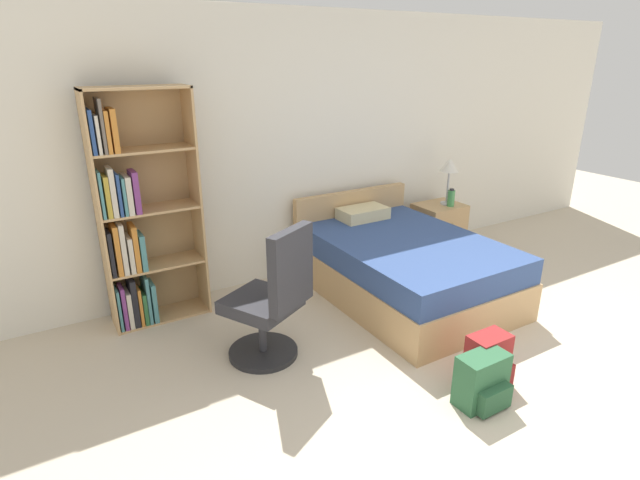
{
  "coord_description": "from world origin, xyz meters",
  "views": [
    {
      "loc": [
        -2.53,
        -1.14,
        2.19
      ],
      "look_at": [
        -0.67,
        1.98,
        0.83
      ],
      "focal_mm": 28.0,
      "sensor_mm": 36.0,
      "label": 1
    }
  ],
  "objects_px": {
    "water_bottle": "(451,198)",
    "backpack_green": "(483,381)",
    "bookshelf": "(137,221)",
    "nightstand": "(438,228)",
    "table_lamp": "(450,168)",
    "office_chair": "(272,302)",
    "backpack_red": "(489,361)",
    "bed": "(402,265)"
  },
  "relations": [
    {
      "from": "office_chair",
      "to": "nightstand",
      "type": "distance_m",
      "value": 2.83
    },
    {
      "from": "backpack_red",
      "to": "backpack_green",
      "type": "xyz_separation_m",
      "value": [
        -0.21,
        -0.14,
        -0.0
      ]
    },
    {
      "from": "office_chair",
      "to": "table_lamp",
      "type": "relative_size",
      "value": 2.04
    },
    {
      "from": "bookshelf",
      "to": "office_chair",
      "type": "bearing_deg",
      "value": -58.5
    },
    {
      "from": "bookshelf",
      "to": "water_bottle",
      "type": "xyz_separation_m",
      "value": [
        3.36,
        -0.18,
        -0.24
      ]
    },
    {
      "from": "bed",
      "to": "backpack_green",
      "type": "distance_m",
      "value": 1.66
    },
    {
      "from": "office_chair",
      "to": "table_lamp",
      "type": "distance_m",
      "value": 2.93
    },
    {
      "from": "bookshelf",
      "to": "backpack_red",
      "type": "bearing_deg",
      "value": -49.34
    },
    {
      "from": "table_lamp",
      "to": "backpack_red",
      "type": "height_order",
      "value": "table_lamp"
    },
    {
      "from": "bookshelf",
      "to": "nightstand",
      "type": "xyz_separation_m",
      "value": [
        3.3,
        -0.08,
        -0.62
      ]
    },
    {
      "from": "office_chair",
      "to": "bookshelf",
      "type": "bearing_deg",
      "value": 121.5
    },
    {
      "from": "backpack_red",
      "to": "backpack_green",
      "type": "height_order",
      "value": "backpack_red"
    },
    {
      "from": "bookshelf",
      "to": "water_bottle",
      "type": "distance_m",
      "value": 3.37
    },
    {
      "from": "nightstand",
      "to": "backpack_green",
      "type": "bearing_deg",
      "value": -127.14
    },
    {
      "from": "nightstand",
      "to": "water_bottle",
      "type": "relative_size",
      "value": 2.81
    },
    {
      "from": "bookshelf",
      "to": "water_bottle",
      "type": "relative_size",
      "value": 9.63
    },
    {
      "from": "bed",
      "to": "backpack_red",
      "type": "relative_size",
      "value": 5.21
    },
    {
      "from": "bed",
      "to": "office_chair",
      "type": "bearing_deg",
      "value": -166.6
    },
    {
      "from": "backpack_green",
      "to": "water_bottle",
      "type": "bearing_deg",
      "value": 50.59
    },
    {
      "from": "office_chair",
      "to": "backpack_red",
      "type": "bearing_deg",
      "value": -41.75
    },
    {
      "from": "water_bottle",
      "to": "table_lamp",
      "type": "bearing_deg",
      "value": 77.23
    },
    {
      "from": "bookshelf",
      "to": "backpack_green",
      "type": "height_order",
      "value": "bookshelf"
    },
    {
      "from": "table_lamp",
      "to": "nightstand",
      "type": "bearing_deg",
      "value": 162.82
    },
    {
      "from": "bookshelf",
      "to": "table_lamp",
      "type": "bearing_deg",
      "value": -1.69
    },
    {
      "from": "bed",
      "to": "backpack_green",
      "type": "relative_size",
      "value": 5.35
    },
    {
      "from": "bookshelf",
      "to": "backpack_green",
      "type": "xyz_separation_m",
      "value": [
        1.63,
        -2.28,
        -0.74
      ]
    },
    {
      "from": "water_bottle",
      "to": "backpack_green",
      "type": "distance_m",
      "value": 2.76
    },
    {
      "from": "nightstand",
      "to": "water_bottle",
      "type": "xyz_separation_m",
      "value": [
        0.05,
        -0.11,
        0.38
      ]
    },
    {
      "from": "bookshelf",
      "to": "bed",
      "type": "relative_size",
      "value": 1.01
    },
    {
      "from": "bookshelf",
      "to": "office_chair",
      "type": "distance_m",
      "value": 1.37
    },
    {
      "from": "table_lamp",
      "to": "water_bottle",
      "type": "bearing_deg",
      "value": -102.77
    },
    {
      "from": "bed",
      "to": "office_chair",
      "type": "distance_m",
      "value": 1.59
    },
    {
      "from": "table_lamp",
      "to": "bed",
      "type": "bearing_deg",
      "value": -151.15
    },
    {
      "from": "bookshelf",
      "to": "nightstand",
      "type": "relative_size",
      "value": 3.43
    },
    {
      "from": "office_chair",
      "to": "backpack_red",
      "type": "xyz_separation_m",
      "value": [
        1.16,
        -1.04,
        -0.3
      ]
    },
    {
      "from": "water_bottle",
      "to": "backpack_red",
      "type": "bearing_deg",
      "value": -127.66
    },
    {
      "from": "nightstand",
      "to": "table_lamp",
      "type": "distance_m",
      "value": 0.71
    },
    {
      "from": "bookshelf",
      "to": "water_bottle",
      "type": "height_order",
      "value": "bookshelf"
    },
    {
      "from": "nightstand",
      "to": "water_bottle",
      "type": "distance_m",
      "value": 0.4
    },
    {
      "from": "bookshelf",
      "to": "water_bottle",
      "type": "bearing_deg",
      "value": -3.12
    },
    {
      "from": "bookshelf",
      "to": "office_chair",
      "type": "relative_size",
      "value": 1.82
    },
    {
      "from": "table_lamp",
      "to": "office_chair",
      "type": "bearing_deg",
      "value": -159.55
    }
  ]
}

